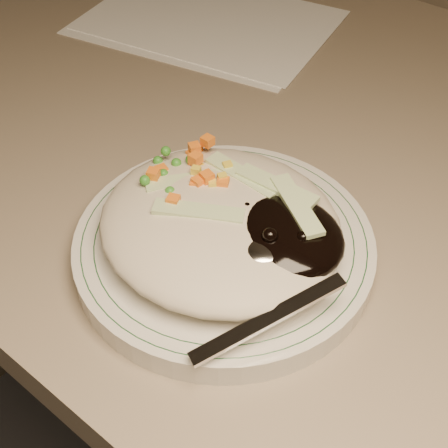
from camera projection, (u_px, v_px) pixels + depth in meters
The scene contains 5 objects.
desk at pixel (385, 321), 0.71m from camera, with size 1.40×0.70×0.74m.
plate at pixel (224, 247), 0.50m from camera, with size 0.24×0.24×0.02m, color silver.
plate_rim at pixel (224, 238), 0.49m from camera, with size 0.23×0.23×0.00m.
meal at pixel (228, 222), 0.48m from camera, with size 0.21×0.19×0.05m.
papers at pixel (207, 21), 0.80m from camera, with size 0.34×0.28×0.00m.
Camera 1 is at (0.13, 0.93, 1.11)m, focal length 50.00 mm.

